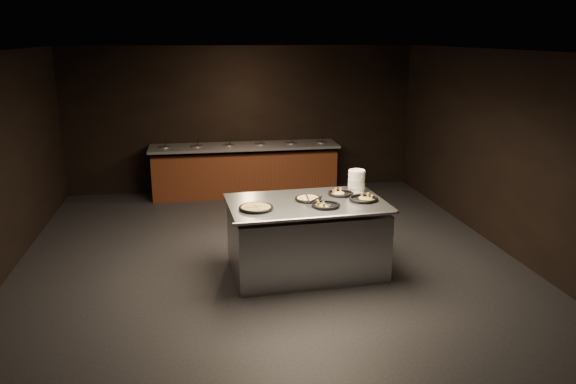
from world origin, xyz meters
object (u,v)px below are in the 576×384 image
serving_counter (306,239)px  plate_stack (357,181)px  pan_cheese_whole (308,199)px  pan_veggie_whole (256,208)px

serving_counter → plate_stack: plate_stack is taller
pan_cheese_whole → plate_stack: bearing=23.7°
serving_counter → pan_veggie_whole: size_ratio=4.84×
pan_veggie_whole → pan_cheese_whole: same height
pan_veggie_whole → pan_cheese_whole: (0.73, 0.28, -0.00)m
serving_counter → pan_cheese_whole: 0.54m
serving_counter → pan_cheese_whole: pan_cheese_whole is taller
serving_counter → plate_stack: (0.80, 0.41, 0.66)m
serving_counter → plate_stack: bearing=23.9°
pan_veggie_whole → pan_cheese_whole: 0.78m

